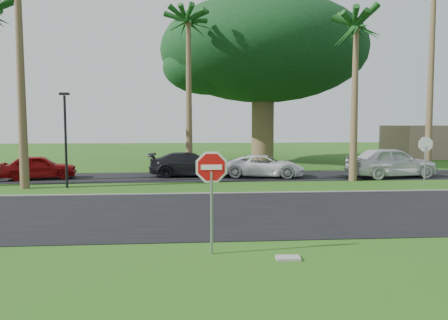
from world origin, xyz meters
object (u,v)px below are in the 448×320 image
Objects in this scene: stop_sign_near at (211,181)px; car_minivan at (265,166)px; car_dark at (190,165)px; stop_sign_far at (425,151)px; car_red at (39,167)px; car_pickup at (391,163)px.

stop_sign_near is 15.54m from car_minivan.
stop_sign_far is at bearing -109.74° from car_dark.
car_minivan is (-7.57, 4.00, -1.13)m from stop_sign_far.
car_red is 8.57m from car_dark.
car_red is at bearing 120.82° from stop_sign_near.
stop_sign_far is 12.84m from car_dark.
car_pickup is at bearing -95.59° from car_dark.
car_minivan is (4.36, -0.64, -0.07)m from car_dark.
stop_sign_far is (11.50, 11.00, 0.00)m from stop_sign_near.
car_pickup is (20.22, -0.87, 0.20)m from car_red.
car_red is at bearing 79.24° from car_pickup.
stop_sign_near is at bearing -163.96° from car_red.
stop_sign_near is at bearing 133.31° from car_pickup.
car_red reaches higher than car_minivan.
car_minivan is at bearing -105.04° from car_red.
stop_sign_near is 0.53× the size of car_dark.
car_pickup is (11.67, -1.45, 0.17)m from car_dark.
car_pickup is (-0.26, 3.19, -0.89)m from stop_sign_far.
car_minivan is (12.91, -0.06, -0.04)m from car_red.
car_dark is at bearing 91.58° from stop_sign_near.
stop_sign_far reaches higher than car_pickup.
stop_sign_near reaches higher than car_dark.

